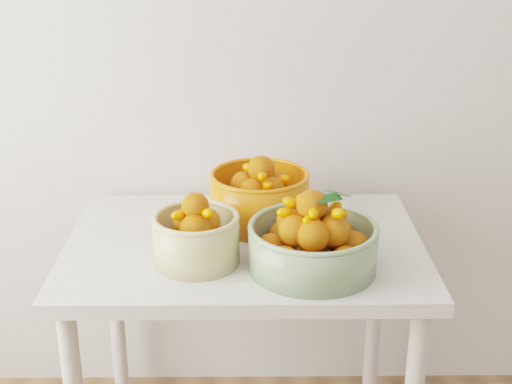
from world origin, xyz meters
TOP-DOWN VIEW (x-y plane):
  - table at (-0.21, 1.60)m, footprint 1.00×0.70m
  - bowl_cream at (-0.33, 1.47)m, footprint 0.25×0.25m
  - bowl_green at (-0.03, 1.44)m, footprint 0.40×0.40m
  - bowl_orange at (-0.16, 1.73)m, footprint 0.34×0.34m

SIDE VIEW (x-z plane):
  - table at x=-0.21m, z-range 0.28..1.03m
  - bowl_green at x=-0.03m, z-range 0.72..0.93m
  - bowl_cream at x=-0.33m, z-range 0.73..0.92m
  - bowl_orange at x=-0.16m, z-range 0.73..0.94m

